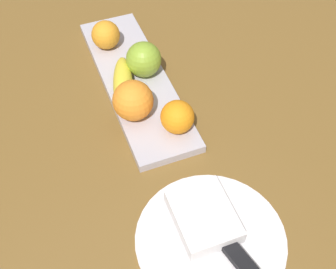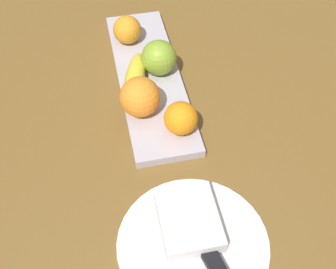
{
  "view_description": "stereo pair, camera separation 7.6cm",
  "coord_description": "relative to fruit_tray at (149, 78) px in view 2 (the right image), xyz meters",
  "views": [
    {
      "loc": [
        -0.6,
        0.14,
        0.63
      ],
      "look_at": [
        -0.15,
        -0.03,
        0.05
      ],
      "focal_mm": 47.18,
      "sensor_mm": 36.0,
      "label": 1
    },
    {
      "loc": [
        -0.62,
        0.07,
        0.63
      ],
      "look_at": [
        -0.15,
        -0.03,
        0.05
      ],
      "focal_mm": 47.18,
      "sensor_mm": 36.0,
      "label": 2
    }
  ],
  "objects": [
    {
      "name": "fruit_tray",
      "position": [
        0.0,
        0.0,
        0.0
      ],
      "size": [
        0.42,
        0.12,
        0.02
      ],
      "primitive_type": "cube",
      "color": "#B7B2BE",
      "rests_on": "ground_plane"
    },
    {
      "name": "orange_near_apple",
      "position": [
        0.12,
        0.03,
        0.04
      ],
      "size": [
        0.06,
        0.06,
        0.06
      ],
      "primitive_type": "sphere",
      "color": "orange",
      "rests_on": "fruit_tray"
    },
    {
      "name": "folded_napkin",
      "position": [
        -0.34,
        0.0,
        0.01
      ],
      "size": [
        0.11,
        0.09,
        0.03
      ],
      "primitive_type": "cube",
      "rotation": [
        0.0,
        0.0,
        -0.01
      ],
      "color": "white",
      "rests_on": "dinner_plate"
    },
    {
      "name": "apple",
      "position": [
        0.01,
        -0.02,
        0.04
      ],
      "size": [
        0.07,
        0.07,
        0.07
      ],
      "primitive_type": "sphere",
      "color": "#84A930",
      "rests_on": "fruit_tray"
    },
    {
      "name": "ground_plane",
      "position": [
        -0.03,
        0.03,
        -0.01
      ],
      "size": [
        2.4,
        2.4,
        0.0
      ],
      "primitive_type": "plane",
      "color": "brown"
    },
    {
      "name": "dinner_plate",
      "position": [
        -0.37,
        -0.0,
        -0.0
      ],
      "size": [
        0.24,
        0.24,
        0.01
      ],
      "primitive_type": "cylinder",
      "color": "white",
      "rests_on": "ground_plane"
    },
    {
      "name": "banana",
      "position": [
        -0.03,
        0.03,
        0.03
      ],
      "size": [
        0.16,
        0.08,
        0.04
      ],
      "primitive_type": "ellipsoid",
      "rotation": [
        0.0,
        0.0,
        2.86
      ],
      "color": "yellow",
      "rests_on": "fruit_tray"
    },
    {
      "name": "knife",
      "position": [
        -0.41,
        -0.02,
        0.01
      ],
      "size": [
        0.18,
        0.06,
        0.01
      ],
      "rotation": [
        0.0,
        0.0,
        0.23
      ],
      "color": "silver",
      "rests_on": "dinner_plate"
    },
    {
      "name": "orange_near_banana",
      "position": [
        -0.09,
        0.03,
        0.05
      ],
      "size": [
        0.08,
        0.08,
        0.08
      ],
      "primitive_type": "sphere",
      "color": "orange",
      "rests_on": "fruit_tray"
    },
    {
      "name": "orange_center",
      "position": [
        -0.15,
        -0.03,
        0.04
      ],
      "size": [
        0.06,
        0.06,
        0.06
      ],
      "primitive_type": "sphere",
      "color": "orange",
      "rests_on": "fruit_tray"
    }
  ]
}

